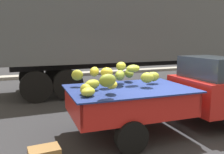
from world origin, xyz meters
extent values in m
plane|color=#28282B|center=(0.00, 0.00, 0.00)|extent=(220.00, 220.00, 0.00)
cube|color=gray|center=(0.00, 9.46, 0.08)|extent=(80.00, 0.80, 0.16)
cube|color=#B21E19|center=(1.58, 0.06, 0.79)|extent=(1.90, 1.71, 0.78)
cube|color=#28333D|center=(1.40, 0.07, 1.44)|extent=(1.06, 1.48, 0.52)
cube|color=#B21E19|center=(-0.83, 0.15, 0.58)|extent=(2.59, 1.73, 0.08)
cube|color=#B21E19|center=(-0.80, 0.95, 0.84)|extent=(2.53, 0.14, 0.44)
cube|color=#B21E19|center=(-0.86, -0.65, 0.84)|extent=(2.53, 0.14, 0.44)
cube|color=#B21E19|center=(0.41, 0.11, 0.84)|extent=(0.11, 1.65, 0.44)
cube|color=#B21E19|center=(-2.07, 0.19, 0.84)|extent=(0.11, 1.65, 0.44)
cube|color=#B21914|center=(-0.80, 0.98, 0.80)|extent=(2.43, 0.10, 0.07)
cube|color=navy|center=(-0.83, 0.15, 1.07)|extent=(2.71, 1.86, 0.03)
ellipsoid|color=gold|center=(-1.49, 0.56, 1.42)|extent=(0.33, 0.37, 0.22)
ellipsoid|color=#A9B031|center=(-0.45, 0.04, 1.30)|extent=(0.37, 0.36, 0.23)
ellipsoid|color=gold|center=(-0.75, 0.76, 1.49)|extent=(0.37, 0.36, 0.21)
ellipsoid|color=olive|center=(-0.50, 0.83, 1.29)|extent=(0.31, 0.42, 0.22)
ellipsoid|color=#A0AC31|center=(-0.62, 0.39, 1.47)|extent=(0.43, 0.36, 0.17)
ellipsoid|color=gold|center=(-1.40, -0.26, 1.27)|extent=(0.29, 0.36, 0.17)
ellipsoid|color=gold|center=(-1.88, -0.27, 1.17)|extent=(0.39, 0.38, 0.17)
ellipsoid|color=#91A632|center=(-0.93, 0.42, 1.33)|extent=(0.39, 0.42, 0.23)
ellipsoid|color=#A4AC2F|center=(-0.10, 0.37, 1.26)|extent=(0.33, 0.23, 0.23)
ellipsoid|color=gold|center=(-1.88, -0.13, 1.18)|extent=(0.25, 0.31, 0.23)
ellipsoid|color=#A8A92B|center=(-1.84, 0.71, 1.34)|extent=(0.32, 0.29, 0.24)
ellipsoid|color=olive|center=(-1.60, -0.54, 1.41)|extent=(0.38, 0.27, 0.23)
ellipsoid|color=yellow|center=(-1.28, 0.33, 1.42)|extent=(0.36, 0.35, 0.21)
ellipsoid|color=#A2A529|center=(-1.66, 0.16, 1.22)|extent=(0.41, 0.33, 0.19)
cylinder|color=black|center=(1.66, 0.85, 0.32)|extent=(0.65, 0.22, 0.64)
cylinder|color=black|center=(-1.10, 0.95, 0.32)|extent=(0.65, 0.22, 0.64)
cylinder|color=black|center=(-1.16, -0.63, 0.32)|extent=(0.65, 0.22, 0.64)
cube|color=#4C5156|center=(2.18, 5.03, 2.60)|extent=(12.01, 2.56, 2.70)
cube|color=black|center=(2.18, 5.03, 1.10)|extent=(11.04, 0.45, 0.30)
cylinder|color=black|center=(-1.41, 6.25, 0.54)|extent=(1.08, 0.31, 1.08)
cylinder|color=black|center=(-1.43, 3.85, 0.54)|extent=(1.08, 0.31, 1.08)
cylinder|color=black|center=(-2.49, 6.25, 0.54)|extent=(1.08, 0.31, 1.08)
cylinder|color=black|center=(-2.51, 3.85, 0.54)|extent=(1.08, 0.31, 1.08)
cylinder|color=#38383A|center=(5.48, 5.01, 0.62)|extent=(0.18, 0.18, 1.25)
ellipsoid|color=yellow|center=(-2.57, -0.23, 0.09)|extent=(0.33, 0.30, 0.19)
camera|label=1|loc=(-3.06, -4.35, 2.12)|focal=37.68mm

